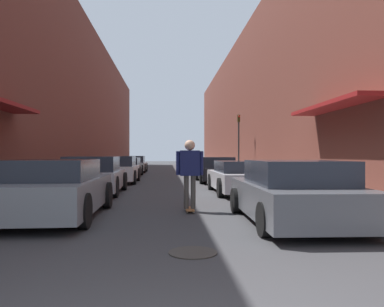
# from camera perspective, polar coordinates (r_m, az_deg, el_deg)

# --- Properties ---
(ground) EXTENTS (115.46, 115.46, 0.00)m
(ground) POSITION_cam_1_polar(r_m,az_deg,el_deg) (22.96, -3.73, -3.69)
(ground) COLOR #38383A
(curb_strip_left) EXTENTS (1.80, 52.48, 0.12)m
(curb_strip_left) POSITION_cam_1_polar(r_m,az_deg,el_deg) (28.55, -12.88, -2.88)
(curb_strip_left) COLOR gray
(curb_strip_left) RESTS_ON ground
(curb_strip_right) EXTENTS (1.80, 52.48, 0.12)m
(curb_strip_right) POSITION_cam_1_polar(r_m,az_deg,el_deg) (28.57, 5.36, -2.88)
(curb_strip_right) COLOR gray
(curb_strip_right) RESTS_ON ground
(building_row_left) EXTENTS (4.90, 52.48, 10.78)m
(building_row_left) POSITION_cam_1_polar(r_m,az_deg,el_deg) (29.38, -18.52, 7.62)
(building_row_left) COLOR brown
(building_row_left) RESTS_ON ground
(building_row_right) EXTENTS (4.90, 52.48, 10.41)m
(building_row_right) POSITION_cam_1_polar(r_m,az_deg,el_deg) (29.39, 10.99, 7.24)
(building_row_right) COLOR brown
(building_row_right) RESTS_ON ground
(parked_car_left_0) EXTENTS (2.06, 4.49, 1.30)m
(parked_car_left_0) POSITION_cam_1_polar(r_m,az_deg,el_deg) (8.93, -20.17, -5.12)
(parked_car_left_0) COLOR gray
(parked_car_left_0) RESTS_ON ground
(parked_car_left_1) EXTENTS (2.06, 4.22, 1.34)m
(parked_car_left_1) POSITION_cam_1_polar(r_m,az_deg,el_deg) (13.89, -14.79, -3.29)
(parked_car_left_1) COLOR #B7B7BC
(parked_car_left_1) RESTS_ON ground
(parked_car_left_2) EXTENTS (1.94, 3.99, 1.33)m
(parked_car_left_2) POSITION_cam_1_polar(r_m,az_deg,el_deg) (19.05, -11.16, -2.47)
(parked_car_left_2) COLOR silver
(parked_car_left_2) RESTS_ON ground
(parked_car_left_3) EXTENTS (1.90, 4.40, 1.22)m
(parked_car_left_3) POSITION_cam_1_polar(r_m,az_deg,el_deg) (24.63, -9.87, -2.05)
(parked_car_left_3) COLOR black
(parked_car_left_3) RESTS_ON ground
(parked_car_left_4) EXTENTS (1.89, 4.04, 1.31)m
(parked_car_left_4) POSITION_cam_1_polar(r_m,az_deg,el_deg) (29.97, -8.74, -1.65)
(parked_car_left_4) COLOR silver
(parked_car_left_4) RESTS_ON ground
(parked_car_right_0) EXTENTS (2.07, 4.34, 1.29)m
(parked_car_right_0) POSITION_cam_1_polar(r_m,az_deg,el_deg) (8.04, 15.21, -5.81)
(parked_car_right_0) COLOR #515459
(parked_car_right_0) RESTS_ON ground
(parked_car_right_1) EXTENTS (1.99, 4.41, 1.18)m
(parked_car_right_1) POSITION_cam_1_polar(r_m,az_deg,el_deg) (13.76, 7.30, -3.61)
(parked_car_right_1) COLOR #B7B7BC
(parked_car_right_1) RESTS_ON ground
(parked_car_right_2) EXTENTS (1.92, 4.03, 1.29)m
(parked_car_right_2) POSITION_cam_1_polar(r_m,az_deg,el_deg) (19.22, 3.72, -2.55)
(parked_car_right_2) COLOR black
(parked_car_right_2) RESTS_ON ground
(skateboarder) EXTENTS (0.68, 0.78, 1.77)m
(skateboarder) POSITION_cam_1_polar(r_m,az_deg,el_deg) (9.26, -0.35, -2.13)
(skateboarder) COLOR brown
(skateboarder) RESTS_ON ground
(manhole_cover) EXTENTS (0.70, 0.70, 0.02)m
(manhole_cover) POSITION_cam_1_polar(r_m,az_deg,el_deg) (5.53, 0.14, -14.85)
(manhole_cover) COLOR #332D28
(manhole_cover) RESTS_ON ground
(traffic_light) EXTENTS (0.16, 0.22, 3.82)m
(traffic_light) POSITION_cam_1_polar(r_m,az_deg,el_deg) (23.88, 7.13, 2.34)
(traffic_light) COLOR #2D2D2D
(traffic_light) RESTS_ON curb_strip_right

